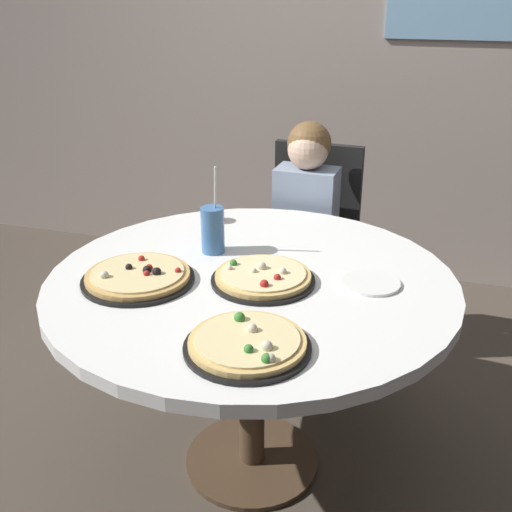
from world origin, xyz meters
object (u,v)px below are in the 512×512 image
(chair_wooden, at_px, (311,239))
(diner_child, at_px, (300,263))
(pizza_pepperoni, at_px, (248,344))
(sauce_bowl, at_px, (215,216))
(pizza_cheese, at_px, (138,277))
(soda_cup, at_px, (213,230))
(plate_small, at_px, (371,283))
(dining_table, at_px, (251,302))
(pizza_veggie, at_px, (263,277))

(chair_wooden, bearing_deg, diner_child, -92.26)
(pizza_pepperoni, height_order, sauce_bowl, pizza_pepperoni)
(chair_wooden, bearing_deg, pizza_cheese, -107.75)
(soda_cup, distance_m, plate_small, 0.57)
(dining_table, bearing_deg, pizza_cheese, -157.46)
(dining_table, distance_m, pizza_cheese, 0.37)
(chair_wooden, relative_size, soda_cup, 3.09)
(chair_wooden, height_order, pizza_pepperoni, chair_wooden)
(pizza_cheese, xyz_separation_m, pizza_pepperoni, (0.44, -0.27, 0.00))
(pizza_veggie, bearing_deg, pizza_pepperoni, -79.27)
(sauce_bowl, bearing_deg, pizza_cheese, -94.32)
(diner_child, height_order, soda_cup, diner_child)
(dining_table, distance_m, soda_cup, 0.29)
(soda_cup, xyz_separation_m, sauce_bowl, (-0.10, 0.28, -0.06))
(soda_cup, bearing_deg, plate_small, -9.75)
(diner_child, distance_m, pizza_cheese, 0.95)
(chair_wooden, xyz_separation_m, diner_child, (-0.01, -0.18, -0.05))
(chair_wooden, relative_size, pizza_cheese, 2.71)
(soda_cup, distance_m, sauce_bowl, 0.30)
(sauce_bowl, xyz_separation_m, plate_small, (0.65, -0.38, -0.02))
(pizza_veggie, distance_m, sauce_bowl, 0.56)
(chair_wooden, height_order, sauce_bowl, chair_wooden)
(diner_child, distance_m, soda_cup, 0.68)
(pizza_cheese, xyz_separation_m, soda_cup, (0.14, 0.29, 0.06))
(pizza_pepperoni, relative_size, sauce_bowl, 4.65)
(pizza_veggie, height_order, plate_small, pizza_veggie)
(pizza_pepperoni, xyz_separation_m, sauce_bowl, (-0.40, 0.83, 0.00))
(plate_small, bearing_deg, dining_table, -171.32)
(diner_child, relative_size, soda_cup, 3.52)
(pizza_cheese, xyz_separation_m, sauce_bowl, (0.04, 0.57, 0.00))
(pizza_cheese, bearing_deg, soda_cup, 63.86)
(pizza_pepperoni, distance_m, soda_cup, 0.63)
(diner_child, xyz_separation_m, soda_cup, (-0.18, -0.56, 0.35))
(pizza_pepperoni, xyz_separation_m, soda_cup, (-0.30, 0.55, 0.06))
(plate_small, bearing_deg, chair_wooden, 113.46)
(pizza_cheese, height_order, pizza_pepperoni, pizza_pepperoni)
(pizza_veggie, relative_size, soda_cup, 1.05)
(pizza_veggie, distance_m, soda_cup, 0.30)
(pizza_pepperoni, bearing_deg, plate_small, 61.43)
(pizza_veggie, distance_m, pizza_cheese, 0.39)
(pizza_cheese, bearing_deg, dining_table, 22.54)
(pizza_veggie, relative_size, sauce_bowl, 4.61)
(pizza_veggie, relative_size, pizza_pepperoni, 0.99)
(sauce_bowl, distance_m, plate_small, 0.75)
(chair_wooden, height_order, plate_small, chair_wooden)
(soda_cup, relative_size, plate_small, 1.71)
(pizza_veggie, xyz_separation_m, pizza_pepperoni, (0.07, -0.38, 0.00))
(pizza_pepperoni, distance_m, sauce_bowl, 0.92)
(plate_small, bearing_deg, soda_cup, 170.25)
(dining_table, distance_m, chair_wooden, 0.90)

